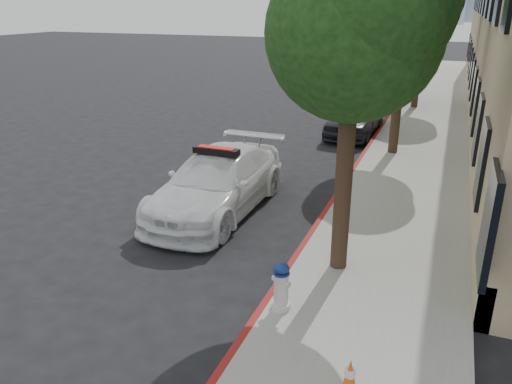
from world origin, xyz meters
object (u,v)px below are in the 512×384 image
at_px(parked_car_mid, 355,116).
at_px(fire_hydrant, 281,286).
at_px(parked_car_far, 375,88).
at_px(traffic_cone, 349,381).
at_px(police_car, 217,182).

bearing_deg(parked_car_mid, fire_hydrant, -82.91).
distance_m(parked_car_far, traffic_cone, 20.31).
bearing_deg(traffic_cone, fire_hydrant, 131.54).
relative_size(police_car, parked_car_mid, 1.19).
bearing_deg(traffic_cone, police_car, 129.21).
xyz_separation_m(parked_car_mid, fire_hydrant, (1.15, -12.07, -0.16)).
bearing_deg(parked_car_far, police_car, -91.66).
distance_m(police_car, parked_car_far, 15.03).
bearing_deg(fire_hydrant, parked_car_mid, 118.77).
height_order(police_car, traffic_cone, police_car).
distance_m(police_car, parked_car_mid, 8.66).
relative_size(parked_car_far, traffic_cone, 7.82).
bearing_deg(traffic_cone, parked_car_far, 97.93).
bearing_deg(parked_car_mid, police_car, -99.32).
bearing_deg(fire_hydrant, parked_car_far, 117.66).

